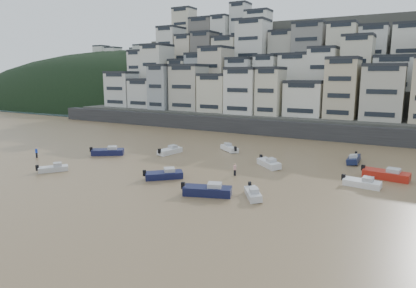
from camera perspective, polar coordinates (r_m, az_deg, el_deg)
The scene contains 17 objects.
sea_strip at distance 216.65m, azimuth -12.68°, elevation 6.78°, with size 340.00×340.00×0.00m, color #3F4E5A.
harbor_wall at distance 85.13m, azimuth 12.19°, elevation 2.27°, with size 140.00×3.00×3.50m, color #38383A.
hillside at distance 122.03m, azimuth 20.26°, elevation 9.65°, with size 141.04×66.00×50.00m.
headland at distance 199.26m, azimuth -11.38°, elevation 6.51°, with size 216.00×135.00×53.33m.
boat_a at distance 43.19m, azimuth -0.08°, elevation -6.87°, with size 6.14×2.01×1.67m, color #13173B, non-canonical shape.
boat_b at distance 42.85m, azimuth 6.93°, elevation -7.39°, with size 4.65×1.52×1.27m, color silver, non-canonical shape.
boat_c at distance 50.25m, azimuth -6.79°, elevation -4.52°, with size 5.49×1.80×1.50m, color #151A44, non-canonical shape.
boat_d at distance 50.19m, azimuth 22.62°, elevation -5.41°, with size 4.85×1.59×1.32m, color white, non-canonical shape.
boat_e at distance 56.97m, azimuth 9.32°, elevation -2.77°, with size 5.47×1.79×1.49m, color silver, non-canonical shape.
boat_f at distance 65.71m, azimuth -5.88°, elevation -0.89°, with size 5.44×1.78×1.48m, color white, non-canonical shape.
boat_g at distance 55.20m, azimuth 25.73°, elevation -4.02°, with size 6.34×2.07×1.73m, color #B02115, non-canonical shape.
boat_h at distance 67.81m, azimuth 3.31°, elevation -0.51°, with size 5.22×1.71×1.42m, color white, non-canonical shape.
boat_i at distance 63.15m, azimuth 21.52°, elevation -2.07°, with size 5.37×1.76×1.46m, color #151E43, non-canonical shape.
boat_j at distance 58.14m, azimuth -22.72°, elevation -3.35°, with size 4.42×1.44×1.20m, color silver, non-canonical shape.
boat_k at distance 66.76m, azimuth -15.18°, elevation -0.96°, with size 5.97×1.95×1.63m, color #151944, non-canonical shape.
person_blue at distance 68.81m, azimuth -24.89°, elevation -1.20°, with size 0.44×0.44×1.74m, color blue, non-canonical shape.
person_pink at distance 51.58m, azimuth 4.16°, elevation -3.94°, with size 0.44×0.44×1.74m, color #E29FA1, non-canonical shape.
Camera 1 is at (34.84, -15.52, 13.88)m, focal length 32.00 mm.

